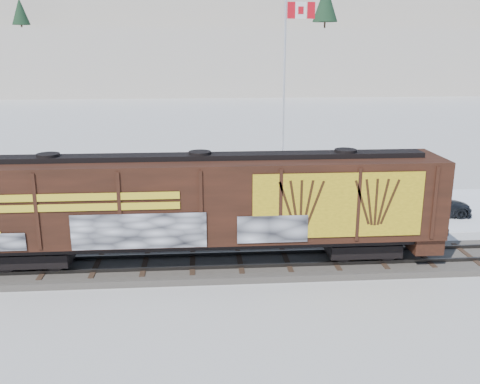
{
  "coord_description": "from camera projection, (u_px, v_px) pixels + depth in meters",
  "views": [
    {
      "loc": [
        -3.59,
        -21.04,
        9.15
      ],
      "look_at": [
        -1.76,
        3.0,
        2.5
      ],
      "focal_mm": 40.0,
      "sensor_mm": 36.0,
      "label": 1
    }
  ],
  "objects": [
    {
      "name": "ground",
      "position": [
        286.0,
        266.0,
        22.92
      ],
      "size": [
        500.0,
        500.0,
        0.0
      ],
      "primitive_type": "plane",
      "color": "white",
      "rests_on": "ground"
    },
    {
      "name": "rail_track",
      "position": [
        286.0,
        263.0,
        22.88
      ],
      "size": [
        50.0,
        3.4,
        0.43
      ],
      "color": "#59544C",
      "rests_on": "ground"
    },
    {
      "name": "parking_strip",
      "position": [
        265.0,
        213.0,
        30.13
      ],
      "size": [
        40.0,
        8.0,
        0.03
      ],
      "primitive_type": "cube",
      "color": "white",
      "rests_on": "ground"
    },
    {
      "name": "hillside",
      "position": [
        210.0,
        26.0,
        153.47
      ],
      "size": [
        360.0,
        110.0,
        93.0
      ],
      "color": "white",
      "rests_on": "ground"
    },
    {
      "name": "hopper_railcar",
      "position": [
        201.0,
        202.0,
        21.87
      ],
      "size": [
        19.78,
        3.06,
        4.51
      ],
      "color": "black",
      "rests_on": "rail_track"
    },
    {
      "name": "flagpole",
      "position": [
        285.0,
        120.0,
        34.84
      ],
      "size": [
        2.3,
        0.9,
        11.93
      ],
      "color": "silver",
      "rests_on": "ground"
    },
    {
      "name": "car_silver",
      "position": [
        131.0,
        201.0,
        29.72
      ],
      "size": [
        4.71,
        2.66,
        1.51
      ],
      "primitive_type": "imported",
      "rotation": [
        0.0,
        0.0,
        1.36
      ],
      "color": "#B0B2B8",
      "rests_on": "parking_strip"
    },
    {
      "name": "car_white",
      "position": [
        223.0,
        206.0,
        28.92
      ],
      "size": [
        4.49,
        2.47,
        1.4
      ],
      "primitive_type": "imported",
      "rotation": [
        0.0,
        0.0,
        1.33
      ],
      "color": "silver",
      "rests_on": "parking_strip"
    },
    {
      "name": "car_dark",
      "position": [
        433.0,
        205.0,
        29.51
      ],
      "size": [
        4.3,
        2.0,
        1.21
      ],
      "primitive_type": "imported",
      "rotation": [
        0.0,
        0.0,
        1.5
      ],
      "color": "black",
      "rests_on": "parking_strip"
    }
  ]
}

